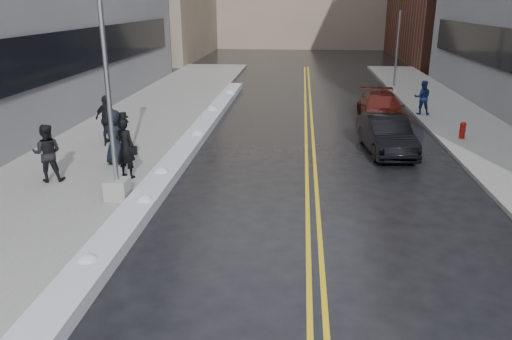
% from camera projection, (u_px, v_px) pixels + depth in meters
% --- Properties ---
extents(ground, '(160.00, 160.00, 0.00)m').
position_uv_depth(ground, '(216.00, 237.00, 12.81)').
color(ground, black).
rests_on(ground, ground).
extents(sidewalk_west, '(5.50, 50.00, 0.15)m').
position_uv_depth(sidewalk_west, '(128.00, 132.00, 22.70)').
color(sidewalk_west, gray).
rests_on(sidewalk_west, ground).
extents(sidewalk_east, '(4.00, 50.00, 0.15)m').
position_uv_depth(sidewalk_east, '(485.00, 141.00, 21.37)').
color(sidewalk_east, gray).
rests_on(sidewalk_east, ground).
extents(lane_line_left, '(0.12, 50.00, 0.01)m').
position_uv_depth(lane_line_left, '(306.00, 138.00, 22.04)').
color(lane_line_left, gold).
rests_on(lane_line_left, ground).
extents(lane_line_right, '(0.12, 50.00, 0.01)m').
position_uv_depth(lane_line_right, '(313.00, 138.00, 22.01)').
color(lane_line_right, gold).
rests_on(lane_line_right, ground).
extents(snow_ridge, '(0.90, 30.00, 0.34)m').
position_uv_depth(snow_ridge, '(189.00, 144.00, 20.51)').
color(snow_ridge, silver).
rests_on(snow_ridge, ground).
extents(lamppost, '(0.65, 0.65, 7.62)m').
position_uv_depth(lamppost, '(111.00, 121.00, 14.16)').
color(lamppost, gray).
rests_on(lamppost, sidewalk_west).
extents(fire_hydrant, '(0.26, 0.26, 0.73)m').
position_uv_depth(fire_hydrant, '(463.00, 129.00, 21.30)').
color(fire_hydrant, maroon).
rests_on(fire_hydrant, sidewalk_east).
extents(traffic_signal, '(0.16, 0.20, 6.00)m').
position_uv_depth(traffic_signal, '(398.00, 37.00, 33.62)').
color(traffic_signal, gray).
rests_on(traffic_signal, sidewalk_east).
extents(pedestrian_fedora, '(0.87, 0.72, 2.04)m').
position_uv_depth(pedestrian_fedora, '(126.00, 148.00, 16.40)').
color(pedestrian_fedora, black).
rests_on(pedestrian_fedora, sidewalk_west).
extents(pedestrian_b, '(1.07, 0.93, 1.90)m').
position_uv_depth(pedestrian_b, '(47.00, 153.00, 16.10)').
color(pedestrian_b, black).
rests_on(pedestrian_b, sidewalk_west).
extents(pedestrian_c, '(0.99, 0.67, 1.97)m').
position_uv_depth(pedestrian_c, '(115.00, 137.00, 17.78)').
color(pedestrian_c, black).
rests_on(pedestrian_c, sidewalk_west).
extents(pedestrian_d, '(1.26, 0.84, 2.00)m').
position_uv_depth(pedestrian_d, '(108.00, 119.00, 20.41)').
color(pedestrian_d, black).
rests_on(pedestrian_d, sidewalk_west).
extents(pedestrian_east, '(0.90, 0.73, 1.74)m').
position_uv_depth(pedestrian_east, '(422.00, 97.00, 25.73)').
color(pedestrian_east, navy).
rests_on(pedestrian_east, sidewalk_east).
extents(car_black, '(1.92, 4.51, 1.45)m').
position_uv_depth(car_black, '(387.00, 135.00, 19.76)').
color(car_black, black).
rests_on(car_black, ground).
extents(car_maroon, '(2.11, 5.05, 1.46)m').
position_uv_depth(car_maroon, '(381.00, 109.00, 24.43)').
color(car_maroon, '#430F0A').
rests_on(car_maroon, ground).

